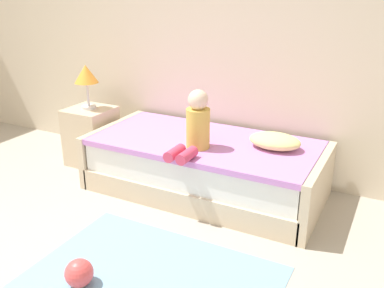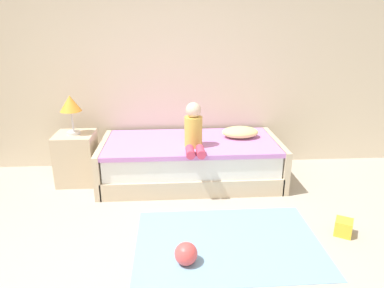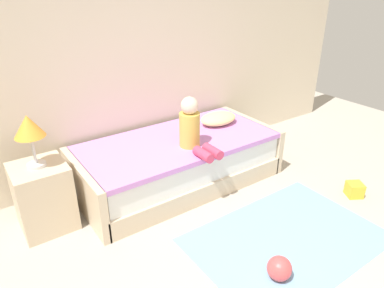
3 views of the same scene
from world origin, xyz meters
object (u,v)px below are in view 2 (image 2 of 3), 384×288
Objects in this scene: bed at (191,161)px; child_figure at (194,130)px; nightstand at (77,158)px; table_lamp at (70,105)px; pillow at (240,132)px; toy_block at (343,227)px; toy_ball at (186,254)px.

bed is 4.14× the size of child_figure.
table_lamp is at bearing 0.00° from nightstand.
pillow is (1.96, 0.05, 0.26)m from nightstand.
toy_block is at bearing -38.33° from child_figure.
pillow is 1.87m from toy_ball.
nightstand is 4.12× the size of toy_block.
nightstand reaches higher than bed.
table_lamp is (0.00, 0.00, 0.64)m from nightstand.
toy_block is at bearing -25.97° from table_lamp.
child_figure is at bearing -11.45° from table_lamp.
pillow is 3.02× the size of toy_block.
toy_ball is at bearing -167.88° from toy_block.
pillow is (1.96, 0.05, -0.37)m from table_lamp.
table_lamp is 1.42m from child_figure.
nightstand is at bearing 154.03° from toy_block.
pillow reaches higher than bed.
child_figure is (1.37, -0.28, -0.23)m from table_lamp.
table_lamp is 2.18m from toy_ball.
table_lamp reaches higher than pillow.
pillow is 2.40× the size of toy_ball.
bed is 0.51m from child_figure.
pillow is at bearing 29.26° from child_figure.
table_lamp is 3.09× the size of toy_block.
nightstand is (-1.35, 0.05, 0.05)m from bed.
child_figure reaches higher than toy_ball.
pillow reaches higher than toy_ball.
pillow is at bearing 9.37° from bed.
table_lamp is (-1.35, 0.05, 0.69)m from bed.
table_lamp reaches higher than toy_block.
toy_ball is at bearing -96.57° from child_figure.
bed is 1.56m from toy_ball.
child_figure is 1.75m from toy_block.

